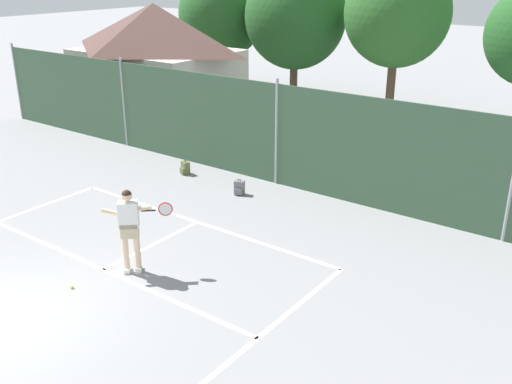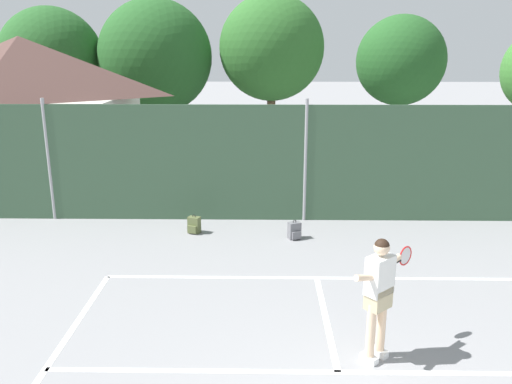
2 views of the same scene
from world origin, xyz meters
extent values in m
cube|color=white|center=(0.00, 5.50, 0.00)|extent=(8.20, 0.10, 0.01)
cube|color=white|center=(0.00, 2.48, 0.00)|extent=(8.20, 0.10, 0.01)
cube|color=white|center=(0.00, 3.96, 0.00)|extent=(0.10, 2.97, 0.01)
cube|color=#38563D|center=(0.00, 9.00, 1.48)|extent=(26.00, 0.05, 2.97)
cylinder|color=#99999E|center=(-6.50, 9.00, 1.56)|extent=(0.09, 0.09, 3.12)
cylinder|color=#99999E|center=(0.00, 9.00, 1.56)|extent=(0.09, 0.09, 3.12)
cube|color=beige|center=(-8.63, 12.74, 1.41)|extent=(6.24, 4.44, 2.81)
pyramid|color=#513833|center=(-8.63, 12.74, 3.72)|extent=(6.74, 4.80, 1.82)
cylinder|color=brown|center=(-10.00, 18.60, 0.95)|extent=(0.36, 0.36, 1.89)
ellipsoid|color=#235623|center=(-10.00, 18.60, 3.74)|extent=(4.35, 3.91, 4.35)
cylinder|color=brown|center=(-5.61, 18.60, 0.93)|extent=(0.36, 0.36, 1.86)
ellipsoid|color=#235623|center=(-5.61, 18.60, 3.88)|extent=(4.74, 4.27, 4.74)
cylinder|color=brown|center=(-0.74, 18.60, 1.19)|extent=(0.36, 0.36, 2.38)
ellipsoid|color=#2D6628|center=(-0.74, 18.60, 4.23)|extent=(4.35, 3.92, 4.35)
cylinder|color=brown|center=(4.65, 18.60, 1.07)|extent=(0.36, 0.36, 2.15)
ellipsoid|color=#235623|center=(4.65, 18.60, 3.72)|extent=(3.71, 3.34, 3.71)
cube|color=silver|center=(0.48, 2.74, 0.05)|extent=(0.26, 0.27, 0.10)
cube|color=silver|center=(0.66, 2.89, 0.05)|extent=(0.26, 0.27, 0.10)
cylinder|color=beige|center=(0.48, 2.74, 0.51)|extent=(0.13, 0.13, 0.82)
cylinder|color=beige|center=(0.66, 2.89, 0.51)|extent=(0.13, 0.13, 0.82)
cube|color=tan|center=(0.57, 2.82, 0.98)|extent=(0.43, 0.42, 0.32)
cube|color=silver|center=(0.57, 2.82, 1.32)|extent=(0.46, 0.44, 0.56)
sphere|color=beige|center=(0.57, 2.82, 1.73)|extent=(0.22, 0.22, 0.22)
sphere|color=black|center=(0.57, 2.82, 1.75)|extent=(0.21, 0.21, 0.21)
cylinder|color=beige|center=(0.70, 2.97, 1.42)|extent=(0.48, 0.44, 0.17)
cylinder|color=beige|center=(0.36, 2.63, 1.37)|extent=(0.44, 0.40, 0.22)
cylinder|color=black|center=(0.84, 3.12, 1.37)|extent=(0.25, 0.23, 0.04)
torus|color=red|center=(1.07, 3.39, 1.37)|extent=(0.24, 0.22, 0.30)
cylinder|color=silver|center=(1.07, 3.39, 1.37)|extent=(0.20, 0.18, 0.26)
cube|color=#566038|center=(-2.72, 7.99, 0.20)|extent=(0.33, 0.27, 0.40)
cube|color=#566038|center=(-2.76, 7.88, 0.12)|extent=(0.23, 0.13, 0.18)
torus|color=black|center=(-2.72, 7.99, 0.42)|extent=(0.09, 0.05, 0.09)
cube|color=slate|center=(-0.32, 7.64, 0.20)|extent=(0.33, 0.27, 0.40)
cube|color=slate|center=(-0.28, 7.53, 0.12)|extent=(0.23, 0.14, 0.18)
torus|color=black|center=(-0.32, 7.64, 0.42)|extent=(0.09, 0.05, 0.09)
camera|label=1|loc=(9.06, -4.31, 6.09)|focal=40.46mm
camera|label=2|loc=(-1.04, -3.81, 4.40)|focal=36.51mm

